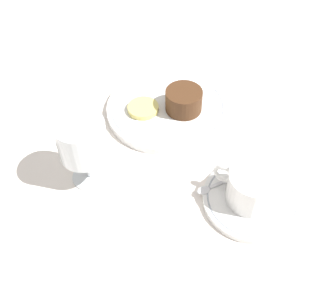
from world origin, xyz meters
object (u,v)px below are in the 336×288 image
Objects in this scene: wine_glass at (82,143)px; dessert_cake at (184,100)px; fork at (233,153)px; coffee_cup at (252,187)px; dinner_plate at (167,108)px.

dessert_cake is (-0.06, -0.21, -0.05)m from wine_glass.
wine_glass reaches higher than fork.
coffee_cup reaches higher than fork.
fork is 2.73× the size of dessert_cake.
coffee_cup is 0.26m from wine_glass.
wine_glass is (0.03, 0.20, 0.08)m from dinner_plate.
wine_glass is 0.22m from dessert_cake.
dessert_cake is at bearing -106.77° from wine_glass.
dessert_cake reaches higher than dinner_plate.
coffee_cup is at bearing -161.29° from wine_glass.
dessert_cake is at bearing -34.47° from coffee_cup.
coffee_cup is 0.11m from fork.
fork is (-0.16, 0.04, -0.01)m from dinner_plate.
fork is at bearing -53.07° from coffee_cup.
dessert_cake is (0.18, -0.13, -0.00)m from coffee_cup.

